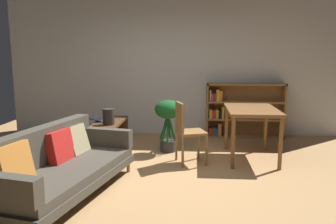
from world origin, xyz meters
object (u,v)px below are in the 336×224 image
dining_chair_near (187,129)px  fabric_couch (57,164)px  desk_speaker (109,117)px  potted_floor_plant (168,116)px  bookshelf (240,111)px  open_laptop (104,120)px  media_console (109,138)px  dining_table (252,114)px

dining_chair_near → fabric_couch: bearing=-138.5°
desk_speaker → dining_chair_near: (1.25, -0.29, -0.12)m
potted_floor_plant → bookshelf: (1.34, 1.18, -0.08)m
potted_floor_plant → dining_chair_near: (0.33, -0.62, -0.07)m
open_laptop → desk_speaker: size_ratio=1.73×
media_console → dining_chair_near: size_ratio=1.29×
media_console → desk_speaker: (0.06, -0.20, 0.39)m
media_console → dining_table: dining_table is taller
fabric_couch → open_laptop: fabric_couch is taller
fabric_couch → dining_chair_near: (1.47, 1.30, 0.15)m
open_laptop → potted_floor_plant: size_ratio=0.50×
dining_chair_near → open_laptop: bearing=157.6°
fabric_couch → bookshelf: bearing=51.2°
potted_floor_plant → dining_table: size_ratio=0.76×
open_laptop → desk_speaker: (0.16, -0.30, 0.11)m
open_laptop → potted_floor_plant: potted_floor_plant is taller
dining_chair_near → media_console: bearing=159.5°
fabric_couch → potted_floor_plant: (1.14, 1.91, 0.23)m
desk_speaker → open_laptop: bearing=118.5°
dining_table → dining_chair_near: size_ratio=1.24×
fabric_couch → media_console: size_ratio=1.87×
open_laptop → dining_chair_near: (1.41, -0.58, -0.01)m
fabric_couch → bookshelf: bookshelf is taller
open_laptop → bookshelf: size_ratio=0.29×
open_laptop → bookshelf: (2.43, 1.22, -0.01)m
dining_chair_near → potted_floor_plant: bearing=117.8°
media_console → bookshelf: (2.33, 1.31, 0.27)m
media_console → dining_table: size_ratio=1.04×
media_console → open_laptop: open_laptop is taller
potted_floor_plant → desk_speaker: bearing=-160.2°
potted_floor_plant → open_laptop: bearing=-178.1°
media_console → open_laptop: 0.32m
potted_floor_plant → bookshelf: bearing=41.3°
potted_floor_plant → dining_table: (1.32, -0.30, 0.10)m
media_console → open_laptop: bearing=136.9°
open_laptop → dining_table: 2.42m
open_laptop → media_console: bearing=-43.1°
desk_speaker → dining_chair_near: dining_chair_near is taller
fabric_couch → potted_floor_plant: 2.24m
media_console → open_laptop: (-0.10, 0.09, 0.29)m
dining_chair_near → bookshelf: size_ratio=0.61×
open_laptop → dining_table: bearing=-6.2°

